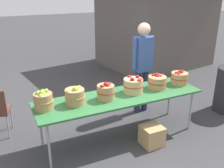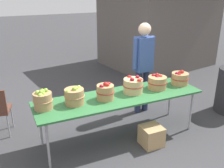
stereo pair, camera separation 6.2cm
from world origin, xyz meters
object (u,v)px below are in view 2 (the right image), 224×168
Objects in this scene: apple_basket_green_0 at (43,100)px; apple_basket_red_3 at (180,78)px; market_table at (120,98)px; apple_basket_red_2 at (157,82)px; apple_basket_red_1 at (133,85)px; apple_basket_green_1 at (74,96)px; apple_basket_red_0 at (105,91)px; vendor_adult at (143,62)px; produce_crate at (151,136)px.

apple_basket_red_3 is at bearing -0.66° from apple_basket_green_0.
apple_basket_red_2 is (0.72, 0.03, 0.15)m from market_table.
apple_basket_green_0 is 0.92× the size of apple_basket_red_2.
apple_basket_green_1 is at bearing -179.13° from apple_basket_red_1.
apple_basket_red_2 is (0.97, 0.04, -0.02)m from apple_basket_red_0.
apple_basket_red_3 is at bearing 114.08° from vendor_adult.
apple_basket_green_1 is 0.48m from apple_basket_red_0.
apple_basket_green_0 is at bearing 179.16° from apple_basket_red_2.
apple_basket_green_0 is 0.97× the size of apple_basket_red_3.
apple_basket_red_0 is 1.45m from apple_basket_red_3.
apple_basket_green_0 is 1.77m from produce_crate.
vendor_adult is 5.46× the size of produce_crate.
market_table is 1.53× the size of vendor_adult.
produce_crate is (1.55, -0.48, -0.72)m from apple_basket_green_0.
produce_crate is at bearing -17.10° from apple_basket_green_0.
apple_basket_green_1 reaches higher than market_table.
vendor_adult is at bearing 67.01° from produce_crate.
apple_basket_red_1 is (0.99, 0.02, -0.00)m from apple_basket_green_1.
apple_basket_red_1 is 0.19× the size of vendor_adult.
apple_basket_red_2 is (0.46, -0.01, -0.01)m from apple_basket_red_1.
apple_basket_red_0 is (0.93, -0.07, -0.01)m from apple_basket_green_0.
vendor_adult reaches higher than market_table.
apple_basket_green_0 is at bearing 179.34° from apple_basket_red_3.
apple_basket_green_0 is at bearing 162.90° from produce_crate.
apple_basket_red_0 reaches higher than produce_crate.
apple_basket_green_0 is at bearing 177.26° from market_table.
apple_basket_red_2 reaches higher than produce_crate.
apple_basket_red_3 is at bearing 0.06° from apple_basket_red_2.
apple_basket_red_3 is 0.18× the size of vendor_adult.
apple_basket_red_0 is 0.52m from apple_basket_red_1.
market_table is at bearing -171.02° from apple_basket_red_1.
apple_basket_red_1 is 0.93m from apple_basket_red_3.
apple_basket_red_3 is (2.38, -0.03, -0.02)m from apple_basket_green_0.
apple_basket_green_0 is 0.93m from apple_basket_red_0.
apple_basket_red_1 is at bearing 178.43° from apple_basket_red_2.
vendor_adult reaches higher than apple_basket_red_3.
market_table is 9.47× the size of apple_basket_red_0.
vendor_adult is at bearing 80.81° from apple_basket_red_2.
apple_basket_red_3 is (1.45, 0.04, -0.02)m from apple_basket_red_0.
apple_basket_red_3 is at bearing 0.09° from apple_basket_green_1.
apple_basket_green_1 is 1.38m from produce_crate.
apple_basket_red_0 reaches higher than apple_basket_red_3.
market_table is at bearing -177.71° from apple_basket_red_2.
apple_basket_red_0 is 0.88× the size of produce_crate.
apple_basket_red_2 is at bearing 74.99° from vendor_adult.
apple_basket_green_1 reaches higher than apple_basket_red_2.
apple_basket_red_1 is at bearing 0.87° from apple_basket_green_1.
apple_basket_red_1 is (1.45, -0.02, -0.01)m from apple_basket_green_0.
apple_basket_red_0 is 0.91× the size of apple_basket_red_3.
market_table is 0.31m from apple_basket_red_0.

